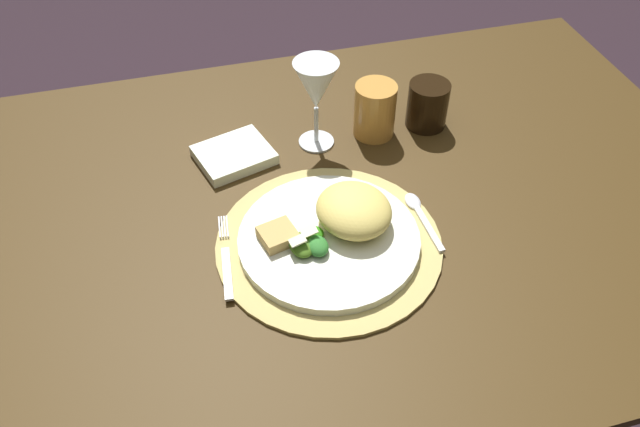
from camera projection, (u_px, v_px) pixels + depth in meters
The scene contains 13 objects.
ground_plane at pixel (316, 418), 1.54m from camera, with size 6.00×6.00×0.00m, color #2A1D25.
dining_table at pixel (315, 264), 1.13m from camera, with size 1.42×0.91×0.71m.
placemat at pixel (329, 244), 0.97m from camera, with size 0.34×0.34×0.01m, color tan.
dinner_plate at pixel (329, 239), 0.97m from camera, with size 0.28×0.28×0.01m, color silver.
pasta_serving at pixel (354, 210), 0.97m from camera, with size 0.12×0.11×0.05m, color #E4CA63.
salad_greens at pixel (308, 243), 0.94m from camera, with size 0.07×0.07×0.03m.
bread_piece at pixel (278, 235), 0.95m from camera, with size 0.05×0.05×0.02m, color tan.
fork at pixel (226, 260), 0.94m from camera, with size 0.03×0.17×0.00m.
spoon at pixel (419, 212), 1.02m from camera, with size 0.02×0.13×0.01m.
napkin at pixel (234, 155), 1.11m from camera, with size 0.12×0.10×0.02m, color white.
wine_glass at pixel (316, 88), 1.07m from camera, with size 0.08×0.08×0.16m.
amber_tumbler at pixel (375, 110), 1.14m from camera, with size 0.07×0.07×0.10m, color #CB8D3E.
dark_tumbler at pixel (428, 105), 1.16m from camera, with size 0.07×0.07×0.09m, color black.
Camera 1 is at (-0.18, -0.72, 1.43)m, focal length 36.02 mm.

